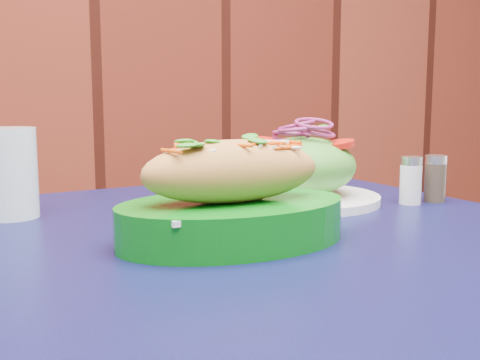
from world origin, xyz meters
name	(u,v)px	position (x,y,z in m)	size (l,w,h in m)	color
cafe_table	(244,307)	(-0.03, 1.84, 0.66)	(0.88, 0.88, 0.75)	black
banh_mi_basket	(233,201)	(-0.06, 1.81, 0.80)	(0.27, 0.18, 0.12)	#076910
salad_plate	(303,171)	(0.13, 1.99, 0.80)	(0.23, 0.23, 0.13)	white
water_glass	(9,173)	(-0.28, 2.04, 0.81)	(0.07, 0.07, 0.12)	silver
salt_shaker	(411,180)	(0.27, 1.92, 0.78)	(0.03, 0.03, 0.07)	white
pepper_shaker	(435,179)	(0.31, 1.92, 0.78)	(0.03, 0.03, 0.07)	#3F3326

